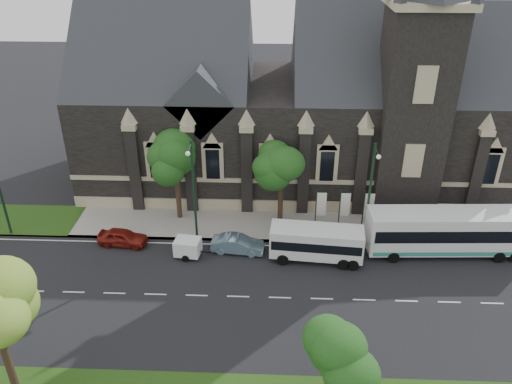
# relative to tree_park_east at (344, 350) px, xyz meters

# --- Properties ---
(ground) EXTENTS (160.00, 160.00, 0.00)m
(ground) POSITION_rel_tree_park_east_xyz_m (-6.18, 9.32, -4.62)
(ground) COLOR black
(ground) RESTS_ON ground
(sidewalk) EXTENTS (80.00, 5.00, 0.15)m
(sidewalk) POSITION_rel_tree_park_east_xyz_m (-6.18, 18.82, -4.54)
(sidewalk) COLOR #9C968E
(sidewalk) RESTS_ON ground
(museum) EXTENTS (40.00, 17.70, 29.90)m
(museum) POSITION_rel_tree_park_east_xyz_m (-1.06, 28.10, 3.55)
(museum) COLOR black
(museum) RESTS_ON ground
(tree_park_east) EXTENTS (3.40, 3.40, 6.28)m
(tree_park_east) POSITION_rel_tree_park_east_xyz_m (0.00, 0.00, 0.00)
(tree_park_east) COLOR black
(tree_park_east) RESTS_ON ground
(tree_walk_right) EXTENTS (4.08, 4.08, 7.80)m
(tree_walk_right) POSITION_rel_tree_park_east_xyz_m (-2.96, 20.04, 1.20)
(tree_walk_right) COLOR black
(tree_walk_right) RESTS_ON ground
(tree_walk_left) EXTENTS (3.91, 3.91, 7.64)m
(tree_walk_left) POSITION_rel_tree_park_east_xyz_m (-11.97, 20.03, 1.12)
(tree_walk_left) COLOR black
(tree_walk_left) RESTS_ON ground
(street_lamp_near) EXTENTS (0.36, 1.88, 9.00)m
(street_lamp_near) POSITION_rel_tree_park_east_xyz_m (3.82, 16.42, 0.49)
(street_lamp_near) COLOR #16311E
(street_lamp_near) RESTS_ON ground
(street_lamp_mid) EXTENTS (0.36, 1.88, 9.00)m
(street_lamp_mid) POSITION_rel_tree_park_east_xyz_m (-10.18, 16.42, 0.49)
(street_lamp_mid) COLOR #16311E
(street_lamp_mid) RESTS_ON ground
(banner_flag_left) EXTENTS (0.90, 0.10, 4.00)m
(banner_flag_left) POSITION_rel_tree_park_east_xyz_m (0.11, 18.32, -2.24)
(banner_flag_left) COLOR #16311E
(banner_flag_left) RESTS_ON ground
(banner_flag_center) EXTENTS (0.90, 0.10, 4.00)m
(banner_flag_center) POSITION_rel_tree_park_east_xyz_m (2.11, 18.32, -2.24)
(banner_flag_center) COLOR #16311E
(banner_flag_center) RESTS_ON ground
(banner_flag_right) EXTENTS (0.90, 0.10, 4.00)m
(banner_flag_right) POSITION_rel_tree_park_east_xyz_m (4.11, 18.32, -2.24)
(banner_flag_right) COLOR #16311E
(banner_flag_right) RESTS_ON ground
(tour_coach) EXTENTS (12.91, 3.42, 3.73)m
(tour_coach) POSITION_rel_tree_park_east_xyz_m (10.17, 15.46, -2.59)
(tour_coach) COLOR silver
(tour_coach) RESTS_ON ground
(shuttle_bus) EXTENTS (7.39, 3.09, 2.78)m
(shuttle_bus) POSITION_rel_tree_park_east_xyz_m (-0.33, 14.17, -3.01)
(shuttle_bus) COLOR silver
(shuttle_bus) RESTS_ON ground
(box_trailer) EXTENTS (2.97, 1.75, 1.54)m
(box_trailer) POSITION_rel_tree_park_east_xyz_m (-10.53, 14.11, -3.74)
(box_trailer) COLOR white
(box_trailer) RESTS_ON ground
(sedan) EXTENTS (4.40, 1.92, 1.41)m
(sedan) POSITION_rel_tree_park_east_xyz_m (-6.60, 14.88, -3.91)
(sedan) COLOR #7494A8
(sedan) RESTS_ON ground
(car_far_red) EXTENTS (4.23, 2.04, 1.39)m
(car_far_red) POSITION_rel_tree_park_east_xyz_m (-16.18, 15.52, -3.92)
(car_far_red) COLOR maroon
(car_far_red) RESTS_ON ground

